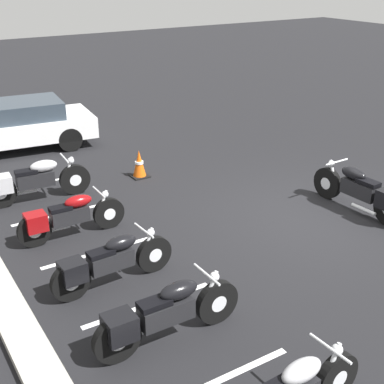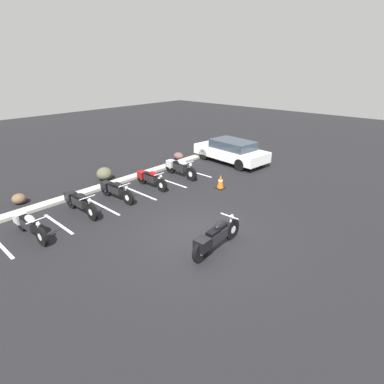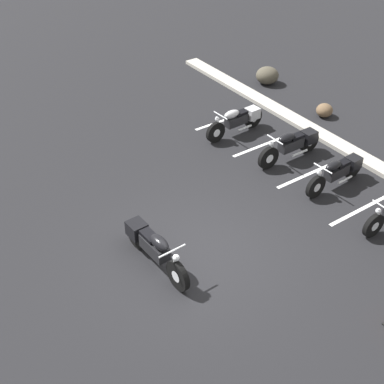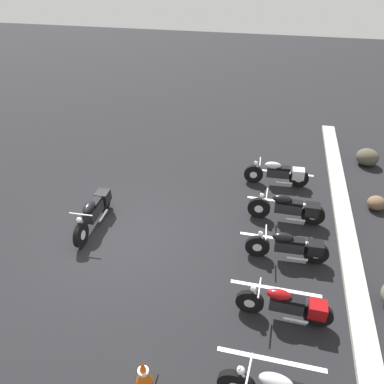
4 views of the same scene
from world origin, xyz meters
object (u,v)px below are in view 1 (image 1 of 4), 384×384
at_px(parked_bike_1, 162,314).
at_px(parked_bike_4, 32,181).
at_px(car_white, 12,125).
at_px(traffic_cone, 139,164).
at_px(motorcycle_black_featured, 362,191).
at_px(parked_bike_3, 67,217).
at_px(parked_bike_2, 107,262).

distance_m(parked_bike_1, parked_bike_4, 5.46).
xyz_separation_m(car_white, traffic_cone, (-3.61, -1.96, -0.37)).
bearing_deg(motorcycle_black_featured, parked_bike_4, 51.18).
bearing_deg(parked_bike_3, car_white, 85.75).
xyz_separation_m(motorcycle_black_featured, parked_bike_3, (2.11, 5.40, -0.05)).
distance_m(parked_bike_2, parked_bike_3, 1.88).
bearing_deg(parked_bike_3, traffic_cone, 40.31).
bearing_deg(traffic_cone, parked_bike_4, 91.87).
xyz_separation_m(parked_bike_1, traffic_cone, (5.54, -2.46, -0.15)).
xyz_separation_m(motorcycle_black_featured, traffic_cone, (4.14, 2.90, -0.17)).
height_order(parked_bike_2, parked_bike_3, parked_bike_2).
bearing_deg(parked_bike_3, parked_bike_1, -88.25).
relative_size(motorcycle_black_featured, parked_bike_4, 1.02).
bearing_deg(motorcycle_black_featured, parked_bike_2, 85.50).
relative_size(parked_bike_2, traffic_cone, 3.17).
distance_m(parked_bike_2, traffic_cone, 4.65).
bearing_deg(car_white, parked_bike_4, 87.49).
relative_size(parked_bike_1, parked_bike_4, 0.97).
distance_m(parked_bike_4, traffic_cone, 2.54).
height_order(motorcycle_black_featured, traffic_cone, motorcycle_black_featured).
bearing_deg(parked_bike_1, parked_bike_3, 90.56).
bearing_deg(motorcycle_black_featured, car_white, 29.98).
bearing_deg(car_white, parked_bike_1, 93.24).
height_order(motorcycle_black_featured, parked_bike_4, motorcycle_black_featured).
relative_size(parked_bike_1, car_white, 0.49).
bearing_deg(parked_bike_2, car_white, 82.99).
height_order(motorcycle_black_featured, parked_bike_1, motorcycle_black_featured).
relative_size(motorcycle_black_featured, parked_bike_3, 1.12).
bearing_deg(parked_bike_2, traffic_cone, 54.46).
relative_size(parked_bike_4, traffic_cone, 3.43).
distance_m(motorcycle_black_featured, car_white, 9.15).
bearing_deg(parked_bike_4, car_white, 85.65).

